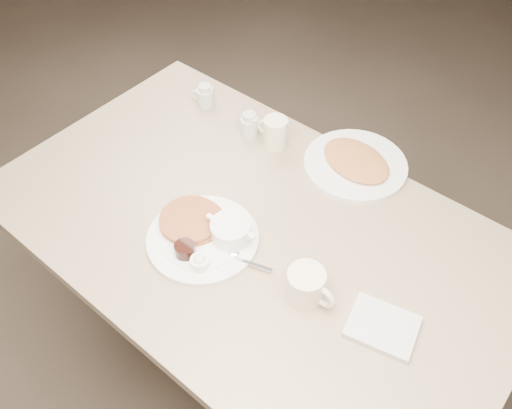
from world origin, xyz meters
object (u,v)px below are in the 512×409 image
Objects in this scene: main_plate at (206,234)px; hash_plate at (356,163)px; coffee_mug_far at (275,132)px; creamer_left at (205,96)px; coffee_mug_near at (307,285)px; creamer_right at (249,124)px; diner_table at (252,261)px.

hash_plate is at bearing 72.62° from main_plate.
main_plate is at bearing -107.38° from hash_plate.
coffee_mug_far is 0.32m from creamer_left.
hash_plate is (-0.16, 0.48, -0.03)m from coffee_mug_near.
coffee_mug_near reaches higher than creamer_left.
coffee_mug_near is 1.23× the size of coffee_mug_far.
coffee_mug_far is 0.10m from creamer_right.
main_plate is 1.01× the size of hash_plate.
creamer_left and creamer_right have the same top height.
hash_plate is at bearing 108.38° from coffee_mug_near.
creamer_left is (-0.31, 0.01, -0.01)m from coffee_mug_far.
main_plate reaches higher than diner_table.
creamer_right reaches higher than main_plate.
creamer_right is at bearing -174.42° from coffee_mug_far.
creamer_left is at bearing 150.72° from coffee_mug_near.
creamer_left reaches higher than hash_plate.
coffee_mug_far is (-0.42, 0.40, 0.00)m from coffee_mug_near.
diner_table is 0.44m from hash_plate.
creamer_left reaches higher than main_plate.
coffee_mug_far is 0.27m from hash_plate.
coffee_mug_far reaches higher than coffee_mug_near.
diner_table is 0.41m from coffee_mug_far.
diner_table is at bearing -49.01° from creamer_right.
creamer_left reaches higher than diner_table.
diner_table is at bearing 160.45° from coffee_mug_near.
coffee_mug_near is (0.25, -0.09, 0.22)m from diner_table.
coffee_mug_near is 1.62× the size of creamer_left.
main_plate is 0.53m from hash_plate.
hash_plate is (0.26, 0.08, -0.04)m from coffee_mug_far.
diner_table is 11.02× the size of coffee_mug_near.
main_plate is 0.60m from creamer_left.
diner_table is 0.45m from creamer_right.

